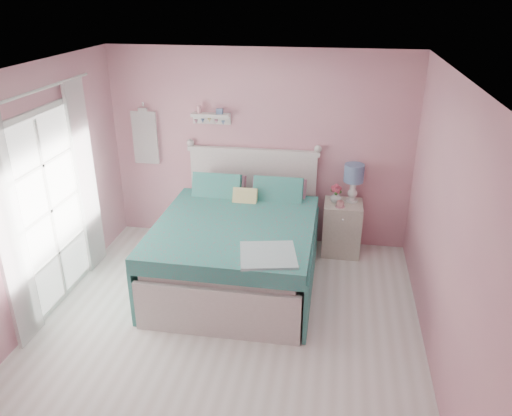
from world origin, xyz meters
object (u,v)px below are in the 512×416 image
(table_lamp, at_px, (354,176))
(vase, at_px, (336,197))
(nightstand, at_px, (342,228))
(teacup, at_px, (340,204))
(bed, at_px, (238,247))

(table_lamp, xyz_separation_m, vase, (-0.21, -0.06, -0.28))
(nightstand, bearing_deg, table_lamp, 38.41)
(nightstand, distance_m, table_lamp, 0.72)
(nightstand, bearing_deg, teacup, -110.11)
(vase, bearing_deg, nightstand, -10.12)
(vase, bearing_deg, teacup, -66.60)
(teacup, bearing_deg, table_lamp, 54.22)
(vase, height_order, teacup, vase)
(bed, bearing_deg, vase, 39.14)
(bed, relative_size, teacup, 23.50)
(nightstand, distance_m, vase, 0.44)
(nightstand, height_order, table_lamp, table_lamp)
(vase, relative_size, teacup, 1.55)
(nightstand, relative_size, table_lamp, 1.40)
(table_lamp, height_order, vase, table_lamp)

